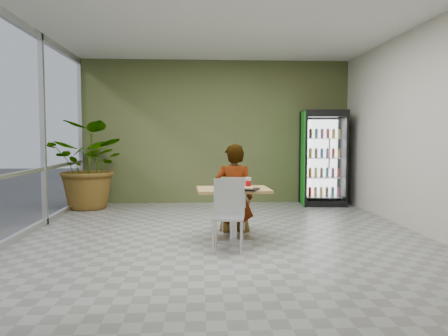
# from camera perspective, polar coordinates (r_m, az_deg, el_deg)

# --- Properties ---
(ground) EXTENTS (7.00, 7.00, 0.00)m
(ground) POSITION_cam_1_polar(r_m,az_deg,el_deg) (6.52, 0.18, -9.08)
(ground) COLOR gray
(ground) RESTS_ON ground
(room_envelope) EXTENTS (6.00, 7.00, 3.20)m
(room_envelope) POSITION_cam_1_polar(r_m,az_deg,el_deg) (6.35, 0.18, 5.12)
(room_envelope) COLOR beige
(room_envelope) RESTS_ON ground
(storefront_frame) EXTENTS (0.10, 7.00, 3.20)m
(storefront_frame) POSITION_cam_1_polar(r_m,az_deg,el_deg) (6.86, -25.80, 4.64)
(storefront_frame) COLOR silver
(storefront_frame) RESTS_ON ground
(dining_table) EXTENTS (1.06, 0.77, 0.75)m
(dining_table) POSITION_cam_1_polar(r_m,az_deg,el_deg) (6.28, 1.23, -4.60)
(dining_table) COLOR tan
(dining_table) RESTS_ON ground
(chair_far) EXTENTS (0.43, 0.43, 0.87)m
(chair_far) POSITION_cam_1_polar(r_m,az_deg,el_deg) (6.81, 1.24, -4.14)
(chair_far) COLOR silver
(chair_far) RESTS_ON ground
(chair_near) EXTENTS (0.46, 0.47, 0.93)m
(chair_near) POSITION_cam_1_polar(r_m,az_deg,el_deg) (5.77, 0.61, -5.29)
(chair_near) COLOR silver
(chair_near) RESTS_ON ground
(seated_woman) EXTENTS (0.66, 0.47, 1.68)m
(seated_woman) POSITION_cam_1_polar(r_m,az_deg,el_deg) (6.85, 1.31, -3.85)
(seated_woman) COLOR black
(seated_woman) RESTS_ON ground
(pizza_plate) EXTENTS (0.30, 0.30, 0.03)m
(pizza_plate) POSITION_cam_1_polar(r_m,az_deg,el_deg) (6.29, 1.26, -2.47)
(pizza_plate) COLOR silver
(pizza_plate) RESTS_ON dining_table
(soda_cup) EXTENTS (0.09, 0.09, 0.15)m
(soda_cup) POSITION_cam_1_polar(r_m,az_deg,el_deg) (6.30, 3.19, -1.95)
(soda_cup) COLOR silver
(soda_cup) RESTS_ON dining_table
(napkin_stack) EXTENTS (0.19, 0.19, 0.02)m
(napkin_stack) POSITION_cam_1_polar(r_m,az_deg,el_deg) (6.02, -0.60, -2.83)
(napkin_stack) COLOR silver
(napkin_stack) RESTS_ON dining_table
(cafeteria_tray) EXTENTS (0.47, 0.41, 0.02)m
(cafeteria_tray) POSITION_cam_1_polar(r_m,az_deg,el_deg) (6.05, 2.58, -2.78)
(cafeteria_tray) COLOR black
(cafeteria_tray) RESTS_ON dining_table
(beverage_fridge) EXTENTS (1.02, 0.83, 2.06)m
(beverage_fridge) POSITION_cam_1_polar(r_m,az_deg,el_deg) (9.77, 12.90, 1.29)
(beverage_fridge) COLOR black
(beverage_fridge) RESTS_ON ground
(potted_plant) EXTENTS (2.03, 1.90, 1.81)m
(potted_plant) POSITION_cam_1_polar(r_m,az_deg,el_deg) (9.44, -16.96, 0.37)
(potted_plant) COLOR #37722D
(potted_plant) RESTS_ON ground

